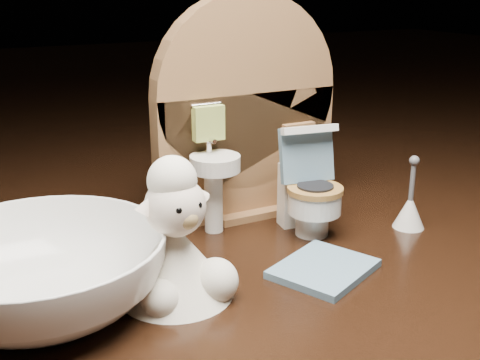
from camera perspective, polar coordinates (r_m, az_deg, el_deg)
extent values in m
cube|color=#331A0E|center=(0.40, 5.02, -12.94)|extent=(2.50, 2.50, 0.10)
cube|color=olive|center=(0.41, 0.54, 2.44)|extent=(0.13, 0.02, 0.09)
cylinder|color=olive|center=(0.40, 0.56, 8.35)|extent=(0.13, 0.02, 0.13)
cube|color=olive|center=(0.42, 0.53, -2.82)|extent=(0.05, 0.04, 0.01)
cylinder|color=white|center=(0.39, -2.52, -1.82)|extent=(0.01, 0.01, 0.04)
cylinder|color=white|center=(0.38, -2.38, 1.59)|extent=(0.03, 0.03, 0.01)
cylinder|color=silver|center=(0.38, -2.97, 3.37)|extent=(0.00, 0.00, 0.01)
cube|color=#A4B651|center=(0.38, -3.01, 5.41)|extent=(0.02, 0.01, 0.02)
cube|color=olive|center=(0.42, 5.56, 3.91)|extent=(0.02, 0.01, 0.02)
cylinder|color=beige|center=(0.41, 5.99, 2.92)|extent=(0.02, 0.02, 0.02)
cylinder|color=white|center=(0.39, 6.84, -4.03)|extent=(0.02, 0.02, 0.02)
cylinder|color=white|center=(0.38, 7.09, -2.09)|extent=(0.03, 0.03, 0.01)
cylinder|color=#A16F35|center=(0.38, 7.14, -0.91)|extent=(0.04, 0.04, 0.00)
cube|color=white|center=(0.40, 5.77, -1.32)|extent=(0.03, 0.02, 0.04)
cube|color=slate|center=(0.39, 6.32, 2.43)|extent=(0.04, 0.02, 0.04)
cube|color=white|center=(0.38, 6.64, 4.79)|extent=(0.04, 0.01, 0.01)
cylinder|color=#BBD042|center=(0.40, 6.95, 2.41)|extent=(0.01, 0.01, 0.01)
cube|color=slate|center=(0.35, 7.94, -8.34)|extent=(0.07, 0.06, 0.00)
cone|color=white|center=(0.41, 15.78, -2.85)|extent=(0.02, 0.02, 0.02)
cylinder|color=#59595B|center=(0.41, 16.03, -0.12)|extent=(0.00, 0.00, 0.03)
sphere|color=#59595B|center=(0.40, 16.21, 1.77)|extent=(0.01, 0.01, 0.01)
cone|color=white|center=(0.31, -6.17, -7.49)|extent=(0.06, 0.06, 0.04)
sphere|color=white|center=(0.31, -2.34, -9.53)|extent=(0.02, 0.02, 0.02)
sphere|color=white|center=(0.30, -7.53, -11.11)|extent=(0.02, 0.02, 0.02)
sphere|color=#FCE5D1|center=(0.30, -6.17, -2.48)|extent=(0.03, 0.03, 0.03)
sphere|color=tan|center=(0.29, -5.03, -3.65)|extent=(0.01, 0.01, 0.01)
sphere|color=white|center=(0.30, -6.45, -0.03)|extent=(0.03, 0.03, 0.03)
cone|color=#FCE5D1|center=(0.29, -8.73, -2.22)|extent=(0.01, 0.01, 0.01)
cone|color=#FCE5D1|center=(0.31, -4.15, -1.12)|extent=(0.01, 0.01, 0.01)
sphere|color=black|center=(0.29, -5.84, -2.88)|extent=(0.00, 0.00, 0.00)
sphere|color=black|center=(0.29, -3.99, -2.41)|extent=(0.00, 0.00, 0.00)
imported|color=white|center=(0.31, -18.20, -8.49)|extent=(0.15, 0.15, 0.04)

